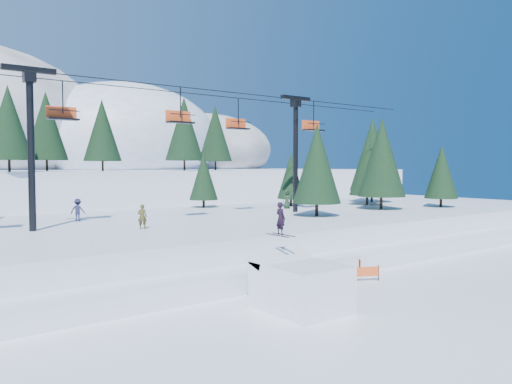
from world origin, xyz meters
TOP-DOWN VIEW (x-y plane):
  - ground at (0.00, 0.00)m, footprint 160.00×160.00m
  - mid_shelf at (0.00, 18.00)m, footprint 70.00×22.00m
  - berm at (0.00, 8.00)m, footprint 70.00×6.00m
  - jump_kicker at (-1.29, 1.45)m, footprint 3.15×4.37m
  - chairlift at (0.58, 18.05)m, footprint 46.22×3.21m
  - conifer_stand at (5.22, 18.46)m, footprint 61.21×16.84m
  - distant_skiers at (-1.19, 18.97)m, footprint 28.51×8.59m
  - banner_near at (4.96, 3.60)m, footprint 2.61×1.22m
  - banner_far at (8.12, 5.36)m, footprint 2.74×0.87m

SIDE VIEW (x-z plane):
  - ground at x=0.00m, z-range 0.00..0.00m
  - banner_near at x=4.96m, z-range 0.09..0.99m
  - banner_far at x=8.12m, z-range 0.09..0.99m
  - berm at x=0.00m, z-range 0.00..1.10m
  - jump_kicker at x=-1.29m, z-range -1.27..3.61m
  - mid_shelf at x=0.00m, z-range 0.00..2.50m
  - distant_skiers at x=-1.19m, z-range 2.45..4.23m
  - conifer_stand at x=5.22m, z-range 2.07..11.61m
  - chairlift at x=0.58m, z-range 4.18..14.46m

